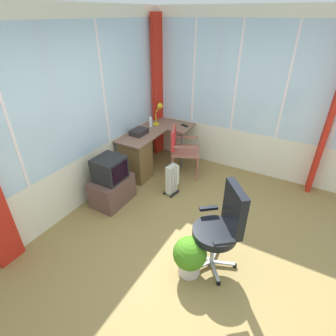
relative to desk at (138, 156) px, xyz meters
name	(u,v)px	position (x,y,z in m)	size (l,w,h in m)	color
ground	(197,251)	(-1.12, -1.67, -0.44)	(5.54, 4.95, 0.06)	olive
north_window_panel	(66,121)	(-1.12, 0.33, 0.95)	(4.54, 0.07, 2.73)	silver
east_window_panel	(258,99)	(1.18, -1.67, 0.95)	(0.07, 3.95, 2.73)	silver
curtain_corner	(158,90)	(1.05, 0.20, 0.90)	(0.30, 0.07, 2.63)	red
curtain_east_far	(331,114)	(1.10, -2.76, 0.90)	(0.30, 0.07, 2.63)	red
desk	(138,156)	(0.00, 0.00, 0.00)	(1.45, 0.87, 0.75)	#835E4C
desk_lamp	(160,110)	(0.78, 0.01, 0.61)	(0.23, 0.20, 0.41)	yellow
tv_remote	(185,125)	(0.91, -0.46, 0.35)	(0.04, 0.15, 0.02)	black
spray_bottle	(151,121)	(0.57, 0.09, 0.44)	(0.06, 0.06, 0.22)	silver
paper_tray	(139,132)	(0.15, 0.07, 0.38)	(0.30, 0.23, 0.09)	#282425
wooden_armchair	(179,145)	(0.42, -0.59, 0.18)	(0.63, 0.64, 0.91)	#975A49
office_chair	(223,224)	(-1.19, -1.97, 0.22)	(0.61, 0.61, 1.09)	#B7B7BF
tv_on_stand	(112,183)	(-0.85, -0.09, -0.06)	(0.64, 0.44, 0.78)	brown
space_heater	(172,179)	(-0.18, -0.79, -0.14)	(0.28, 0.21, 0.53)	silver
potted_plant	(190,254)	(-1.46, -1.72, -0.13)	(0.38, 0.38, 0.50)	beige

